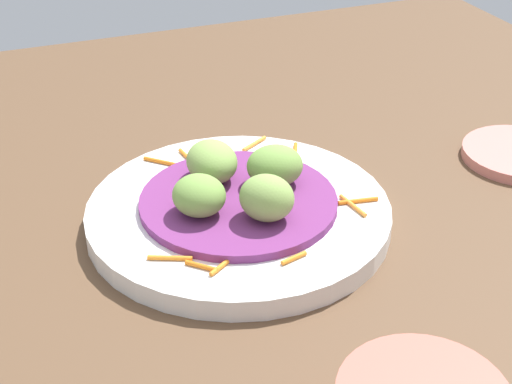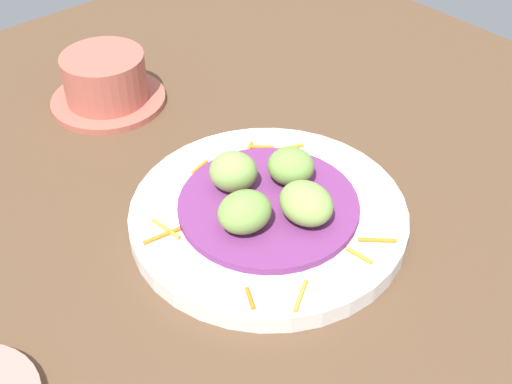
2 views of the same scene
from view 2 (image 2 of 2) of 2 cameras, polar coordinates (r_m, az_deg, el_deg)
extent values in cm
cube|color=brown|center=(66.40, -1.96, -3.48)|extent=(110.00, 110.00, 2.00)
cylinder|color=white|center=(65.23, 1.07, -2.05)|extent=(27.42, 27.42, 1.95)
cylinder|color=#702D6B|center=(64.31, 1.08, -1.15)|extent=(17.79, 17.79, 0.77)
cylinder|color=orange|center=(69.48, -4.91, 2.18)|extent=(1.00, 2.45, 0.40)
cylinder|color=orange|center=(62.74, -7.83, -3.15)|extent=(3.79, 0.93, 0.40)
cylinder|color=orange|center=(62.08, 10.48, -4.12)|extent=(2.75, 2.82, 0.40)
cylinder|color=orange|center=(56.33, -0.52, -9.19)|extent=(2.26, 1.39, 0.40)
cylinder|color=orange|center=(56.63, 3.89, -8.95)|extent=(2.16, 3.26, 0.40)
cylinder|color=orange|center=(62.10, -8.16, -3.76)|extent=(1.02, 3.73, 0.40)
cylinder|color=orange|center=(71.80, -0.63, 3.80)|extent=(1.50, 2.02, 0.40)
cylinder|color=orange|center=(60.39, 8.97, -5.47)|extent=(2.75, 0.78, 0.40)
cylinder|color=orange|center=(71.97, 2.75, 3.85)|extent=(1.83, 3.49, 0.40)
cylinder|color=orange|center=(72.02, 0.47, 3.93)|extent=(2.27, 2.32, 0.40)
ellipsoid|color=#759E47|center=(60.23, -0.99, -1.73)|extent=(5.32, 5.87, 3.77)
ellipsoid|color=#84A851|center=(61.29, 4.37, -0.98)|extent=(5.62, 4.76, 3.75)
ellipsoid|color=#759E47|center=(65.65, 3.04, 2.26)|extent=(6.39, 6.31, 3.53)
ellipsoid|color=#84A851|center=(64.51, -1.98, 1.78)|extent=(6.30, 6.34, 4.04)
cylinder|color=#B75B4C|center=(85.06, -12.64, 7.79)|extent=(14.18, 14.18, 0.80)
cylinder|color=#B75B4C|center=(83.37, -12.97, 9.69)|extent=(10.07, 10.07, 5.79)
camera|label=1|loc=(1.05, -13.72, 36.19)|focal=53.95mm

